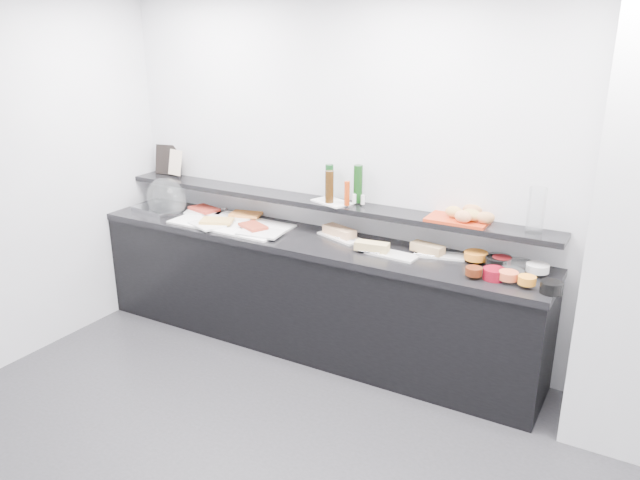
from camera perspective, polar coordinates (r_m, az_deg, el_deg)
The scene contains 53 objects.
back_wall at distance 4.52m, azimuth 8.47°, elevation 5.25°, with size 5.00×0.02×2.70m, color silver.
buffet_cabinet at distance 4.86m, azimuth -1.10°, elevation -5.09°, with size 3.60×0.60×0.85m, color black.
counter_top at distance 4.69m, azimuth -1.14°, elevation -0.08°, with size 3.62×0.62×0.05m, color black.
wall_shelf at distance 4.76m, azimuth -0.08°, elevation 3.42°, with size 3.60×0.25×0.04m, color black.
cloche_base at distance 5.53m, azimuth -14.62°, elevation 2.76°, with size 0.40×0.26×0.04m, color #B3B6BA.
cloche_dome at distance 5.45m, azimuth -13.87°, elevation 3.75°, with size 0.46×0.30×0.34m, color silver.
linen_runner at distance 5.04m, azimuth -8.14°, elevation 1.47°, with size 0.96×0.46×0.01m, color white.
platter_meat_a at distance 5.37m, azimuth -10.43°, elevation 2.63°, with size 0.31×0.21×0.01m, color silver.
food_meat_a at distance 5.37m, azimuth -10.55°, elevation 2.81°, with size 0.25×0.16×0.02m, color maroon.
platter_salmon at distance 5.19m, azimuth -7.91°, elevation 2.19°, with size 0.33×0.22×0.01m, color white.
food_salmon at distance 5.16m, azimuth -6.80°, elevation 2.36°, with size 0.25×0.16×0.02m, color orange.
platter_cheese at distance 5.00m, azimuth -10.29°, elevation 1.39°, with size 0.28×0.19×0.01m, color white.
food_cheese at distance 5.02m, azimuth -9.42°, elevation 1.74°, with size 0.25×0.16×0.02m, color #DBAC55.
platter_meat_b at distance 4.75m, azimuth -5.43°, elevation 0.68°, with size 0.33×0.22×0.01m, color white.
food_meat_b at distance 4.85m, azimuth -6.13°, elevation 1.27°, with size 0.23×0.14×0.02m, color maroon.
sandwich_plate_left at distance 4.68m, azimuth 1.90°, elevation 0.29°, with size 0.37×0.16×0.01m, color silver.
sandwich_food_left at distance 4.69m, azimuth 1.78°, elevation 0.81°, with size 0.27×0.10×0.06m, color tan.
tongs_left at distance 4.61m, azimuth 2.35°, elevation 0.10°, with size 0.01×0.01×0.16m, color #BBBDC2.
sandwich_plate_mid at distance 4.35m, azimuth 6.59°, elevation -1.33°, with size 0.36×0.15×0.01m, color silver.
sandwich_food_mid at distance 4.38m, azimuth 4.77°, elevation -0.59°, with size 0.24×0.09×0.06m, color tan.
tongs_mid at distance 4.35m, azimuth 4.47°, elevation -1.11°, with size 0.01×0.01×0.16m, color #B2B4BA.
sandwich_plate_right at distance 4.39m, azimuth 11.03°, elevation -1.38°, with size 0.32×0.14×0.01m, color silver.
sandwich_food_right at distance 4.40m, azimuth 9.81°, elevation -0.74°, with size 0.23×0.09×0.06m, color tan.
tongs_right at distance 4.34m, azimuth 9.59°, elevation -1.35°, with size 0.01×0.01×0.16m, color #B4B6BC.
bowl_glass_fruit at distance 4.30m, azimuth 16.02°, elevation -1.86°, with size 0.17×0.17×0.07m, color white.
fill_glass_fruit at distance 4.32m, azimuth 14.06°, elevation -1.38°, with size 0.16×0.16×0.05m, color orange.
bowl_black_jam at distance 4.26m, azimuth 15.82°, elevation -2.02°, with size 0.15×0.15×0.07m, color black.
fill_black_jam at distance 4.27m, azimuth 16.27°, elevation -1.82°, with size 0.12×0.12×0.05m, color #550C0E.
bowl_glass_cream at distance 4.23m, azimuth 17.64°, elevation -2.37°, with size 0.20×0.20×0.07m, color white.
fill_glass_cream at distance 4.22m, azimuth 19.27°, elevation -2.42°, with size 0.15×0.15×0.05m, color white.
bowl_red_jam at distance 4.07m, azimuth 15.64°, elevation -3.00°, with size 0.14×0.14×0.07m, color maroon.
fill_red_jam at distance 4.05m, azimuth 13.89°, elevation -2.78°, with size 0.11×0.11×0.05m, color #511D0B.
bowl_glass_salmon at distance 4.08m, azimuth 17.04°, elevation -3.08°, with size 0.16×0.16×0.07m, color white.
fill_glass_salmon at distance 4.04m, azimuth 16.85°, elevation -3.12°, with size 0.12×0.12×0.05m, color #DB5C35.
bowl_black_fruit at distance 3.97m, azimuth 20.39°, elevation -4.09°, with size 0.13×0.13×0.07m, color black.
fill_black_fruit at distance 4.00m, azimuth 18.40°, elevation -3.50°, with size 0.11×0.11×0.05m, color orange.
framed_print at distance 5.74m, azimuth -13.69°, elevation 7.14°, with size 0.25×0.02×0.26m, color black.
print_art at distance 5.61m, azimuth -13.10°, elevation 6.92°, with size 0.16×0.00×0.22m, color beige.
condiment_tray at distance 4.69m, azimuth 1.10°, elevation 3.50°, with size 0.29×0.18×0.01m, color white.
bottle_green_a at distance 4.74m, azimuth 0.86°, elevation 5.38°, with size 0.06×0.06×0.26m, color #103D17.
bottle_brown at distance 4.62m, azimuth 0.86°, elevation 4.88°, with size 0.06×0.06×0.24m, color #341E09.
bottle_green_b at distance 4.63m, azimuth 3.50°, elevation 5.14°, with size 0.07×0.07×0.28m, color #0F3710.
bottle_hot at distance 4.56m, azimuth 2.48°, elevation 4.29°, with size 0.04×0.04×0.18m, color #AE340C.
shaker_salt at distance 4.63m, azimuth 3.15°, elevation 3.80°, with size 0.03×0.03×0.07m, color white.
shaker_pepper at distance 4.60m, azimuth 3.94°, elevation 3.69°, with size 0.03×0.03×0.07m, color silver.
bread_tray at distance 4.36m, azimuth 12.59°, elevation 1.88°, with size 0.41×0.29×0.02m, color #B93313.
bread_roll_n at distance 4.40m, azimuth 13.64°, elevation 2.65°, with size 0.13×0.08×0.08m, color #B07343.
bread_roll_ne at distance 4.40m, azimuth 13.81°, elevation 2.64°, with size 0.12×0.08×0.08m, color #C2854A.
bread_roll_s at distance 4.25m, azimuth 12.95°, elevation 2.10°, with size 0.12×0.07×0.08m, color #D28350.
bread_roll_se at distance 4.26m, azimuth 14.89°, elevation 1.99°, with size 0.12×0.08×0.08m, color #B87B46.
bread_roll_midw at distance 4.34m, azimuth 12.15°, elevation 2.52°, with size 0.12×0.08×0.08m, color #BB8D47.
bread_roll_mide at distance 4.30m, azimuth 13.68°, elevation 2.24°, with size 0.15×0.10×0.08m, color #B48D44.
carafe at distance 4.19m, azimuth 19.16°, elevation 2.55°, with size 0.11×0.11×0.30m, color silver.
Camera 1 is at (1.58, -2.10, 2.42)m, focal length 35.00 mm.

